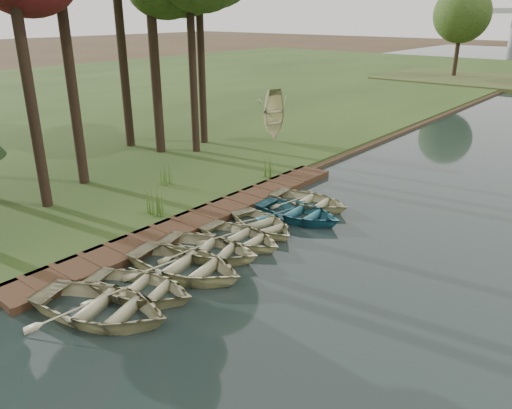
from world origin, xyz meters
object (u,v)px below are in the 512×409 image
Objects in this scene: boardwalk at (203,218)px; rowboat_1 at (139,285)px; rowboat_2 at (185,262)px; rowboat_0 at (101,304)px; stored_rowboat at (274,136)px.

boardwalk is 5.77m from rowboat_1.
rowboat_1 is 1.75m from rowboat_2.
rowboat_1 is (2.59, -5.15, 0.25)m from boardwalk.
rowboat_2 is at bearing -52.30° from boardwalk.
rowboat_0 is 1.18× the size of rowboat_1.
rowboat_2 is (2.63, -3.40, 0.31)m from boardwalk.
rowboat_0 is 1.00× the size of rowboat_2.
stored_rowboat reaches higher than boardwalk.
boardwalk is at bearing -141.62° from stored_rowboat.
stored_rowboat is (-5.20, 11.28, 0.48)m from boardwalk.
rowboat_0 is (2.64, -6.47, 0.32)m from boardwalk.
rowboat_2 is at bearing -18.73° from rowboat_1.
rowboat_0 reaches higher than rowboat_2.
stored_rowboat is (-7.84, 17.75, 0.16)m from rowboat_0.
rowboat_0 is 1.32m from rowboat_1.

